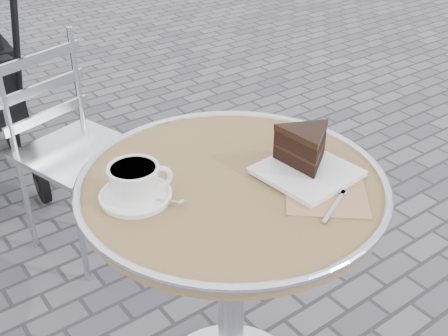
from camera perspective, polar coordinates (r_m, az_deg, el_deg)
cafe_table at (r=1.38m, az=0.79°, el=-7.04°), size 0.72×0.72×0.74m
cappuccino_set at (r=1.22m, az=-8.97°, el=-1.66°), size 0.16×0.17×0.08m
cake_plate_set at (r=1.31m, az=8.36°, el=1.57°), size 0.25×0.32×0.11m
bistro_chair at (r=2.12m, az=-16.34°, el=4.25°), size 0.45×0.45×0.81m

